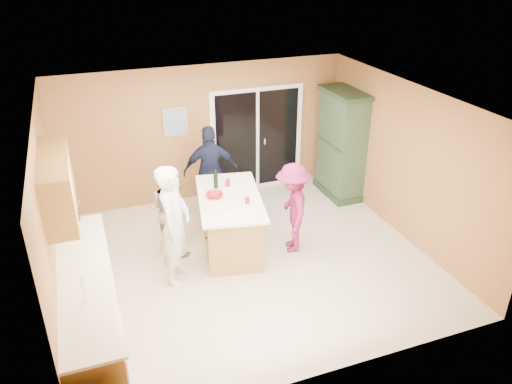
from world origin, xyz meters
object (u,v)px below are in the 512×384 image
object	(u,v)px
woman_navy	(211,171)
kitchen_island	(230,224)
green_hutch	(341,145)
woman_grey	(172,210)
woman_magenta	(293,208)
woman_white	(175,225)

from	to	relation	value
woman_navy	kitchen_island	bearing A→B (deg)	98.46
kitchen_island	woman_navy	bearing A→B (deg)	98.73
kitchen_island	green_hutch	size ratio (longest dim) A/B	0.92
green_hutch	woman_navy	size ratio (longest dim) A/B	1.24
green_hutch	woman_navy	xyz separation A→B (m)	(-2.60, 0.09, -0.18)
woman_grey	kitchen_island	bearing A→B (deg)	-129.36
woman_grey	woman_magenta	distance (m)	1.92
woman_magenta	woman_white	bearing A→B (deg)	-69.12
woman_grey	woman_magenta	size ratio (longest dim) A/B	0.98
woman_magenta	kitchen_island	bearing A→B (deg)	-96.02
woman_white	green_hutch	bearing A→B (deg)	-36.23
woman_grey	woman_navy	world-z (taller)	woman_navy
green_hutch	woman_white	distance (m)	4.03
green_hutch	woman_magenta	size ratio (longest dim) A/B	1.40
kitchen_island	woman_white	world-z (taller)	woman_white
kitchen_island	woman_magenta	xyz separation A→B (m)	(0.93, -0.37, 0.31)
woman_white	woman_navy	bearing A→B (deg)	-1.47
woman_white	woman_navy	world-z (taller)	woman_white
woman_white	woman_grey	world-z (taller)	woman_white
woman_navy	woman_white	bearing A→B (deg)	70.57
woman_magenta	green_hutch	bearing A→B (deg)	147.84
kitchen_island	woman_magenta	size ratio (longest dim) A/B	1.30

